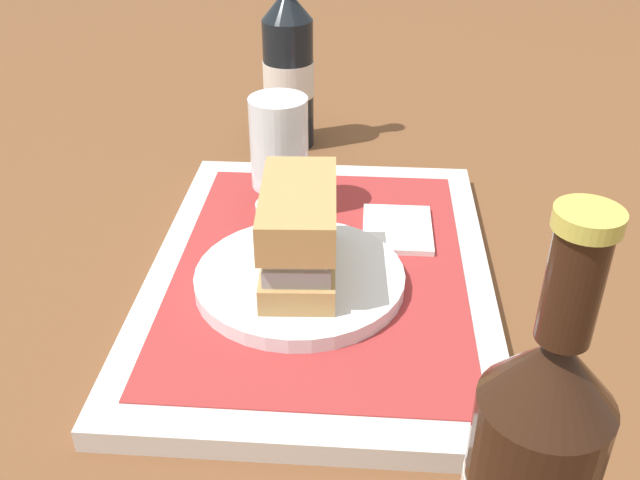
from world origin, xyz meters
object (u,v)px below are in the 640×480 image
(plate, at_px, (300,279))
(beer_bottle, at_px, (288,68))
(sandwich, at_px, (299,229))
(beer_glass, at_px, (279,149))

(plate, height_order, beer_bottle, beer_bottle)
(sandwich, bearing_deg, plate, -180.00)
(plate, bearing_deg, beer_bottle, 7.65)
(plate, bearing_deg, sandwich, 3.15)
(sandwich, xyz_separation_m, beer_bottle, (0.35, 0.05, 0.03))
(beer_bottle, bearing_deg, beer_glass, -176.24)
(plate, xyz_separation_m, sandwich, (0.00, 0.00, 0.05))
(plate, distance_m, beer_glass, 0.16)
(beer_glass, xyz_separation_m, beer_bottle, (0.22, 0.01, 0.01))
(sandwich, height_order, beer_bottle, beer_bottle)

